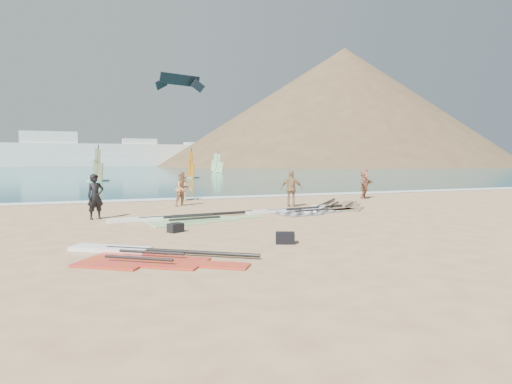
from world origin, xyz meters
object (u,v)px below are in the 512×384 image
object	(u,v)px
gear_bag_near	(175,228)
beachgoer_mid	(183,187)
rig_grey	(294,211)
beachgoer_back	(292,189)
person_wetsuit	(95,197)
rig_green	(176,219)
rig_red	(137,255)
beachgoer_left	(183,189)
gear_bag_far	(285,238)
rig_orange	(331,207)
beachgoer_right	(365,184)

from	to	relation	value
gear_bag_near	beachgoer_mid	bearing A→B (deg)	77.48
rig_grey	gear_bag_near	xyz separation A→B (m)	(-6.17, -3.51, 0.10)
beachgoer_back	person_wetsuit	bearing A→B (deg)	37.22
rig_green	gear_bag_near	bearing A→B (deg)	-107.52
rig_red	beachgoer_mid	world-z (taller)	beachgoer_mid
beachgoer_left	beachgoer_mid	xyz separation A→B (m)	(0.58, 2.74, -0.08)
rig_grey	gear_bag_far	distance (m)	7.47
gear_bag_near	beachgoer_left	bearing A→B (deg)	77.26
person_wetsuit	beachgoer_mid	size ratio (longest dim) A/B	1.12
beachgoer_back	rig_orange	bearing A→B (deg)	177.02
gear_bag_near	beachgoer_right	bearing A→B (deg)	31.79
rig_green	rig_red	world-z (taller)	rig_green
rig_grey	beachgoer_right	size ratio (longest dim) A/B	3.06
person_wetsuit	beachgoer_right	xyz separation A→B (m)	(15.94, 3.95, -0.01)
person_wetsuit	beachgoer_right	bearing A→B (deg)	-7.42
rig_green	gear_bag_far	distance (m)	6.27
rig_grey	rig_red	bearing A→B (deg)	-147.68
rig_grey	beachgoer_back	bearing A→B (deg)	58.25
rig_orange	person_wetsuit	distance (m)	11.32
beachgoer_mid	beachgoer_right	size ratio (longest dim) A/B	0.90
rig_green	beachgoer_mid	world-z (taller)	beachgoer_mid
rig_green	beachgoer_left	xyz separation A→B (m)	(1.30, 5.34, 0.86)
rig_grey	rig_green	xyz separation A→B (m)	(-5.63, -0.70, 0.00)
rig_green	person_wetsuit	world-z (taller)	person_wetsuit
rig_grey	beachgoer_left	distance (m)	6.40
person_wetsuit	beachgoer_back	distance (m)	9.66
beachgoer_mid	rig_grey	bearing A→B (deg)	-39.71
beachgoer_back	rig_green	bearing A→B (deg)	53.16
rig_grey	rig_green	size ratio (longest dim) A/B	0.90
rig_orange	gear_bag_far	size ratio (longest dim) A/B	9.83
beachgoer_mid	rig_red	bearing A→B (deg)	-82.28
rig_green	rig_orange	distance (m)	8.41
beachgoer_right	rig_orange	bearing A→B (deg)	-177.72
beachgoer_left	beachgoer_back	distance (m)	5.78
rig_grey	person_wetsuit	world-z (taller)	person_wetsuit
rig_green	gear_bag_near	world-z (taller)	gear_bag_near
rig_grey	gear_bag_far	world-z (taller)	gear_bag_far
rig_orange	rig_green	bearing A→B (deg)	143.90
rig_grey	person_wetsuit	distance (m)	8.77
rig_orange	person_wetsuit	size ratio (longest dim) A/B	2.88
rig_green	gear_bag_far	size ratio (longest dim) A/B	11.51
person_wetsuit	beachgoer_mid	distance (m)	8.18
rig_green	person_wetsuit	size ratio (longest dim) A/B	3.37
rig_green	beachgoer_mid	size ratio (longest dim) A/B	3.77
rig_orange	beachgoer_back	distance (m)	2.22
rig_orange	gear_bag_near	xyz separation A→B (m)	(-8.76, -4.58, 0.10)
gear_bag_near	beachgoer_left	xyz separation A→B (m)	(1.84, 8.15, 0.76)
beachgoer_back	rig_red	bearing A→B (deg)	75.80
beachgoer_right	beachgoer_mid	bearing A→B (deg)	130.36
rig_orange	beachgoer_mid	xyz separation A→B (m)	(-6.35, 6.31, 0.79)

